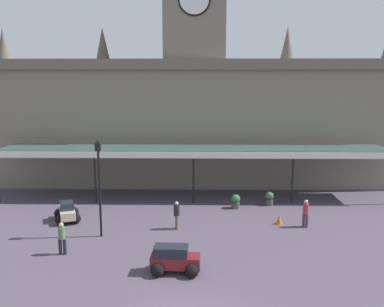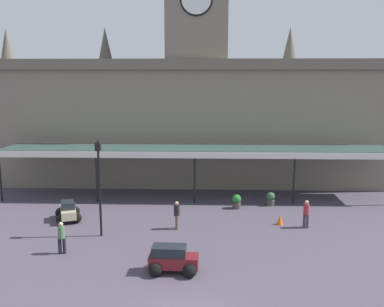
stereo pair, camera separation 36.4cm
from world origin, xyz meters
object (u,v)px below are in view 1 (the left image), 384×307
pedestrian_crossing_forecourt (177,214)px  pedestrian_beside_cars (62,237)px  traffic_cone (279,219)px  planter_forecourt_centre (269,198)px  victorian_lamppost (99,178)px  planter_by_canopy (236,201)px  car_beige_sedan (67,213)px  pedestrian_near_entrance (306,212)px  car_maroon_estate (175,261)px

pedestrian_crossing_forecourt → pedestrian_beside_cars: size_ratio=1.00×
traffic_cone → planter_forecourt_centre: size_ratio=0.62×
victorian_lamppost → planter_by_canopy: (7.97, 5.37, -2.86)m
victorian_lamppost → planter_by_canopy: victorian_lamppost is taller
pedestrian_crossing_forecourt → car_beige_sedan: bearing=169.2°
car_beige_sedan → pedestrian_crossing_forecourt: (6.88, -1.31, 0.41)m
victorian_lamppost → traffic_cone: victorian_lamppost is taller
pedestrian_crossing_forecourt → victorian_lamppost: (-4.17, -1.27, 2.44)m
planter_forecourt_centre → pedestrian_near_entrance: bearing=-71.9°
car_maroon_estate → pedestrian_beside_cars: size_ratio=1.37×
car_maroon_estate → planter_forecourt_centre: size_ratio=2.38×
car_maroon_estate → pedestrian_near_entrance: size_ratio=1.37×
pedestrian_beside_cars → victorian_lamppost: 3.76m
traffic_cone → planter_forecourt_centre: bearing=89.9°
car_beige_sedan → planter_forecourt_centre: 13.56m
planter_forecourt_centre → victorian_lamppost: bearing=-149.4°
pedestrian_crossing_forecourt → pedestrian_near_entrance: size_ratio=1.00×
car_maroon_estate → planter_by_canopy: 10.44m
car_beige_sedan → pedestrian_beside_cars: 5.27m
car_beige_sedan → traffic_cone: 13.08m
car_beige_sedan → victorian_lamppost: bearing=-43.7°
pedestrian_beside_cars → planter_by_canopy: pedestrian_beside_cars is taller
pedestrian_crossing_forecourt → pedestrian_near_entrance: same height
traffic_cone → planter_by_canopy: 3.96m
pedestrian_crossing_forecourt → victorian_lamppost: bearing=-163.1°
pedestrian_near_entrance → traffic_cone: pedestrian_near_entrance is taller
car_beige_sedan → planter_forecourt_centre: size_ratio=2.32×
pedestrian_crossing_forecourt → planter_by_canopy: 5.61m
car_beige_sedan → pedestrian_near_entrance: bearing=-3.3°
pedestrian_beside_cars → victorian_lamppost: size_ratio=0.31×
pedestrian_crossing_forecourt → planter_by_canopy: bearing=47.2°
car_maroon_estate → planter_by_canopy: size_ratio=2.38×
planter_by_canopy → pedestrian_beside_cars: bearing=-139.9°
car_beige_sedan → pedestrian_beside_cars: size_ratio=1.33×
car_beige_sedan → planter_forecourt_centre: (13.08, 3.56, -0.01)m
pedestrian_beside_cars → planter_forecourt_centre: (11.77, 8.65, -0.42)m
pedestrian_beside_cars → traffic_cone: (11.76, 4.74, -0.61)m
pedestrian_crossing_forecourt → planter_forecourt_centre: (6.21, 4.88, -0.42)m
planter_forecourt_centre → planter_by_canopy: same height
planter_forecourt_centre → traffic_cone: bearing=-90.1°
car_maroon_estate → traffic_cone: (5.99, 6.66, -0.27)m
victorian_lamppost → planter_by_canopy: 10.02m
pedestrian_beside_cars → planter_by_canopy: 12.24m
victorian_lamppost → planter_forecourt_centre: (10.38, 6.15, -2.86)m
pedestrian_crossing_forecourt → planter_forecourt_centre: pedestrian_crossing_forecourt is taller
planter_forecourt_centre → pedestrian_crossing_forecourt: bearing=-141.8°
planter_by_canopy → pedestrian_near_entrance: bearing=-43.3°
planter_forecourt_centre → pedestrian_beside_cars: bearing=-143.7°
car_maroon_estate → planter_forecourt_centre: bearing=60.4°
car_beige_sedan → traffic_cone: car_beige_sedan is taller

